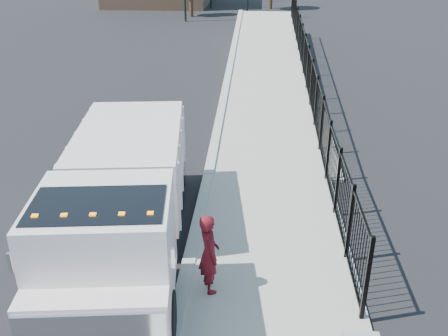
{
  "coord_description": "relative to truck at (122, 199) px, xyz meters",
  "views": [
    {
      "loc": [
        1.44,
        -9.58,
        6.84
      ],
      "look_at": [
        0.62,
        2.0,
        1.31
      ],
      "focal_mm": 40.0,
      "sensor_mm": 36.0,
      "label": 1
    }
  ],
  "objects": [
    {
      "name": "truck",
      "position": [
        0.0,
        0.0,
        0.0
      ],
      "size": [
        3.39,
        8.09,
        2.69
      ],
      "rotation": [
        0.0,
        0.0,
        0.12
      ],
      "color": "black",
      "rests_on": "ground"
    },
    {
      "name": "iron_fence",
      "position": [
        5.04,
        12.17,
        -0.61
      ],
      "size": [
        0.1,
        28.0,
        1.8
      ],
      "primitive_type": "cube",
      "color": "black",
      "rests_on": "ground"
    },
    {
      "name": "curb",
      "position": [
        1.49,
        -1.83,
        -1.43
      ],
      "size": [
        0.3,
        12.0,
        0.16
      ],
      "primitive_type": "cube",
      "color": "#ADAAA3",
      "rests_on": "ground"
    },
    {
      "name": "ground",
      "position": [
        1.49,
        0.17,
        -1.51
      ],
      "size": [
        120.0,
        120.0,
        0.0
      ],
      "primitive_type": "plane",
      "color": "black",
      "rests_on": "ground"
    },
    {
      "name": "sidewalk",
      "position": [
        3.41,
        -1.83,
        -1.45
      ],
      "size": [
        3.55,
        12.0,
        0.12
      ],
      "primitive_type": "cube",
      "color": "#9E998E",
      "rests_on": "ground"
    },
    {
      "name": "ramp",
      "position": [
        3.61,
        16.17,
        -1.51
      ],
      "size": [
        3.95,
        24.06,
        3.19
      ],
      "primitive_type": "cube",
      "rotation": [
        0.06,
        0.0,
        0.0
      ],
      "color": "#9E998E",
      "rests_on": "ground"
    },
    {
      "name": "worker",
      "position": [
        2.04,
        -1.16,
        -0.52
      ],
      "size": [
        0.62,
        0.75,
        1.75
      ],
      "primitive_type": "imported",
      "rotation": [
        0.0,
        0.0,
        1.94
      ],
      "color": "maroon",
      "rests_on": "sidewalk"
    }
  ]
}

